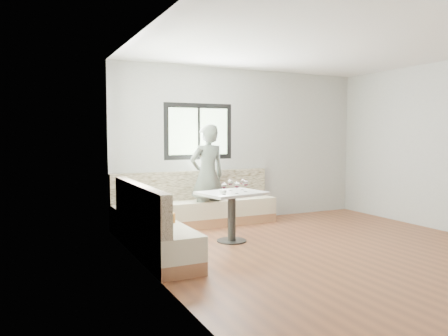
# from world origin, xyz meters

# --- Properties ---
(room) EXTENTS (5.01, 5.01, 2.81)m
(room) POSITION_xyz_m (-0.08, 0.08, 1.41)
(room) COLOR brown
(room) RESTS_ON ground
(banquette) EXTENTS (2.90, 2.80, 0.95)m
(banquette) POSITION_xyz_m (-1.59, 1.63, 0.33)
(banquette) COLOR #945E3C
(banquette) RESTS_ON ground
(table) EXTENTS (1.02, 0.85, 0.75)m
(table) POSITION_xyz_m (-0.99, 1.01, 0.56)
(table) COLOR black
(table) RESTS_ON ground
(person) EXTENTS (0.68, 0.48, 1.77)m
(person) POSITION_xyz_m (-0.90, 2.10, 0.89)
(person) COLOR #5A6158
(person) RESTS_ON ground
(olive_ramekin) EXTENTS (0.11, 0.11, 0.04)m
(olive_ramekin) POSITION_xyz_m (-1.16, 0.96, 0.77)
(olive_ramekin) COLOR white
(olive_ramekin) RESTS_ON table
(wine_glass_a) EXTENTS (0.08, 0.08, 0.18)m
(wine_glass_a) POSITION_xyz_m (-1.22, 0.79, 0.87)
(wine_glass_a) COLOR white
(wine_glass_a) RESTS_ON table
(wine_glass_b) EXTENTS (0.08, 0.08, 0.18)m
(wine_glass_b) POSITION_xyz_m (-1.02, 0.79, 0.87)
(wine_glass_b) COLOR white
(wine_glass_b) RESTS_ON table
(wine_glass_c) EXTENTS (0.08, 0.08, 0.18)m
(wine_glass_c) POSITION_xyz_m (-0.79, 0.94, 0.87)
(wine_glass_c) COLOR white
(wine_glass_c) RESTS_ON table
(wine_glass_d) EXTENTS (0.08, 0.08, 0.18)m
(wine_glass_d) POSITION_xyz_m (-0.96, 1.11, 0.87)
(wine_glass_d) COLOR white
(wine_glass_d) RESTS_ON table
(wine_glass_e) EXTENTS (0.08, 0.08, 0.18)m
(wine_glass_e) POSITION_xyz_m (-0.74, 1.13, 0.87)
(wine_glass_e) COLOR white
(wine_glass_e) RESTS_ON table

